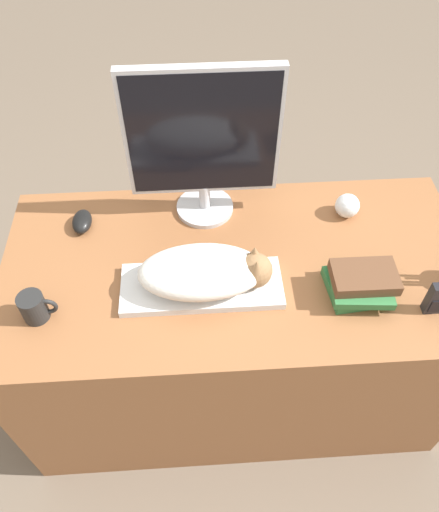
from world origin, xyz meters
TOP-DOWN VIEW (x-y plane):
  - ground_plane at (0.00, 0.00)m, footprint 12.00×12.00m
  - desk at (0.00, 0.35)m, footprint 1.44×0.71m
  - keyboard at (-0.11, 0.27)m, footprint 0.47×0.18m
  - cat at (-0.09, 0.27)m, footprint 0.38×0.19m
  - monitor at (-0.09, 0.60)m, footprint 0.46×0.19m
  - computer_mouse at (-0.49, 0.55)m, footprint 0.06×0.10m
  - coffee_mug at (-0.57, 0.20)m, footprint 0.10×0.07m
  - baseball at (0.37, 0.55)m, footprint 0.08×0.08m
  - phone at (0.53, 0.15)m, footprint 0.05×0.03m
  - book_stack at (0.34, 0.23)m, footprint 0.19×0.18m

SIDE VIEW (x-z plane):
  - ground_plane at x=0.00m, z-range 0.00..0.00m
  - desk at x=0.00m, z-range 0.00..0.74m
  - keyboard at x=-0.11m, z-range 0.74..0.76m
  - computer_mouse at x=-0.49m, z-range 0.74..0.78m
  - baseball at x=0.37m, z-range 0.74..0.82m
  - coffee_mug at x=-0.57m, z-range 0.74..0.83m
  - book_stack at x=0.34m, z-range 0.74..0.83m
  - phone at x=0.53m, z-range 0.74..0.85m
  - cat at x=-0.09m, z-range 0.76..0.88m
  - monitor at x=-0.09m, z-range 0.76..1.28m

